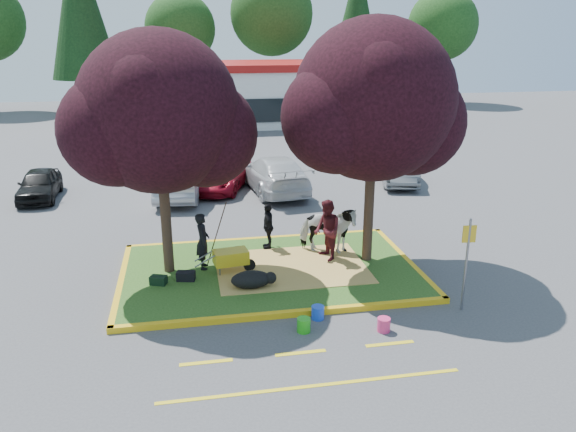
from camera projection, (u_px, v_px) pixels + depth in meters
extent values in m
plane|color=#424244|center=(270.00, 274.00, 15.88)|extent=(90.00, 90.00, 0.00)
cube|color=#234816|center=(270.00, 271.00, 15.86)|extent=(8.00, 5.00, 0.15)
cube|color=gold|center=(287.00, 314.00, 13.45)|extent=(8.30, 0.16, 0.15)
cube|color=gold|center=(258.00, 240.00, 18.27)|extent=(8.30, 0.16, 0.15)
cube|color=gold|center=(121.00, 282.00, 15.15)|extent=(0.16, 5.30, 0.15)
cube|color=gold|center=(407.00, 261.00, 16.57)|extent=(0.16, 5.30, 0.15)
cube|color=tan|center=(291.00, 267.00, 15.94)|extent=(4.20, 3.00, 0.01)
cylinder|color=black|center=(165.00, 211.00, 15.17)|extent=(0.28, 0.28, 3.53)
sphere|color=black|center=(158.00, 112.00, 14.34)|extent=(4.20, 4.20, 4.20)
sphere|color=black|center=(204.00, 134.00, 14.93)|extent=(2.86, 2.86, 2.86)
sphere|color=black|center=(116.00, 130.00, 14.00)|extent=(2.86, 2.86, 2.86)
cylinder|color=black|center=(369.00, 199.00, 15.95)|extent=(0.28, 0.28, 3.70)
sphere|color=black|center=(374.00, 100.00, 15.08)|extent=(4.40, 4.40, 4.40)
sphere|color=black|center=(412.00, 122.00, 15.69)|extent=(2.99, 2.99, 2.99)
sphere|color=black|center=(337.00, 117.00, 14.73)|extent=(2.99, 2.99, 2.99)
cube|color=yellow|center=(206.00, 362.00, 11.61)|extent=(1.10, 0.12, 0.01)
cube|color=yellow|center=(301.00, 353.00, 11.96)|extent=(1.10, 0.12, 0.01)
cube|color=yellow|center=(390.00, 344.00, 12.30)|extent=(1.10, 0.12, 0.01)
cube|color=yellow|center=(313.00, 386.00, 10.84)|extent=(6.00, 0.10, 0.01)
cube|color=silver|center=(239.00, 96.00, 41.76)|extent=(20.00, 8.00, 4.00)
cube|color=maroon|center=(238.00, 66.00, 41.09)|extent=(20.40, 8.40, 0.50)
cube|color=black|center=(245.00, 111.00, 38.16)|extent=(19.00, 0.10, 1.60)
cylinder|color=black|center=(89.00, 88.00, 48.09)|extent=(0.44, 0.44, 3.92)
cone|color=black|center=(80.00, 4.00, 46.00)|extent=(5.60, 5.60, 11.90)
cylinder|color=black|center=(184.00, 89.00, 51.01)|extent=(0.44, 0.44, 3.08)
sphere|color=#143811|center=(180.00, 28.00, 49.37)|extent=(6.16, 6.16, 6.16)
cylinder|color=black|center=(272.00, 86.00, 51.38)|extent=(0.44, 0.44, 3.64)
sphere|color=#143811|center=(271.00, 14.00, 49.44)|extent=(7.28, 7.28, 7.28)
cylinder|color=black|center=(354.00, 85.00, 53.26)|extent=(0.44, 0.44, 3.50)
cone|color=black|center=(357.00, 18.00, 51.39)|extent=(5.00, 5.00, 10.62)
cylinder|color=black|center=(438.00, 86.00, 53.76)|extent=(0.44, 0.44, 3.22)
sphere|color=#143811|center=(443.00, 25.00, 52.04)|extent=(6.44, 6.44, 6.44)
imported|color=white|center=(328.00, 230.00, 16.77)|extent=(1.93, 1.41, 1.48)
ellipsoid|color=black|center=(251.00, 280.00, 14.60)|extent=(1.15, 0.79, 0.46)
imported|color=black|center=(203.00, 241.00, 15.66)|extent=(0.40, 0.60, 1.61)
imported|color=#441319|center=(327.00, 230.00, 16.24)|extent=(0.82, 0.98, 1.79)
imported|color=black|center=(268.00, 226.00, 17.16)|extent=(0.43, 0.86, 1.42)
cylinder|color=black|center=(250.00, 265.00, 15.67)|extent=(0.34, 0.11, 0.34)
cylinder|color=slate|center=(220.00, 272.00, 15.35)|extent=(0.04, 0.04, 0.24)
cylinder|color=slate|center=(219.00, 266.00, 15.73)|extent=(0.04, 0.04, 0.24)
cube|color=gold|center=(231.00, 257.00, 15.49)|extent=(1.00, 0.69, 0.37)
cylinder|color=slate|center=(206.00, 261.00, 15.17)|extent=(0.61, 0.13, 0.31)
cylinder|color=slate|center=(205.00, 255.00, 15.56)|extent=(0.61, 0.13, 0.31)
cube|color=black|center=(186.00, 276.00, 15.07)|extent=(0.53, 0.36, 0.25)
cube|color=black|center=(158.00, 280.00, 14.84)|extent=(0.49, 0.40, 0.23)
cylinder|color=slate|center=(466.00, 265.00, 13.46)|extent=(0.06, 0.06, 2.36)
cube|color=gold|center=(469.00, 234.00, 13.21)|extent=(0.33, 0.05, 0.43)
cylinder|color=green|center=(304.00, 325.00, 12.76)|extent=(0.36, 0.36, 0.33)
cylinder|color=#DD316D|center=(384.00, 325.00, 12.78)|extent=(0.35, 0.35, 0.32)
cylinder|color=blue|center=(318.00, 313.00, 13.34)|extent=(0.32, 0.32, 0.33)
imported|color=black|center=(39.00, 184.00, 22.86)|extent=(1.56, 3.61, 1.21)
imported|color=#A0A1A7|center=(181.00, 178.00, 23.15)|extent=(2.24, 4.90, 1.56)
imported|color=maroon|center=(221.00, 175.00, 24.27)|extent=(3.48, 4.79, 1.21)
imported|color=silver|center=(274.00, 174.00, 23.90)|extent=(2.72, 5.43, 1.51)
imported|color=#56595D|center=(397.00, 168.00, 25.34)|extent=(2.33, 4.37, 1.37)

